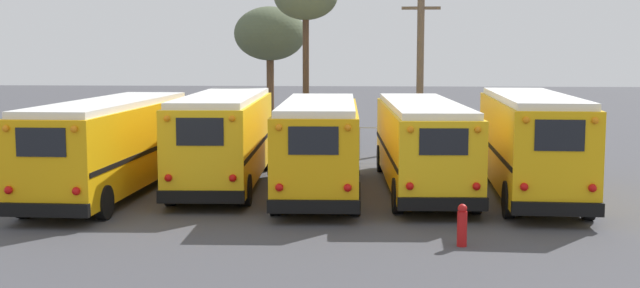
# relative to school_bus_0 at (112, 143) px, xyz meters

# --- Properties ---
(ground_plane) EXTENTS (160.00, 160.00, 0.00)m
(ground_plane) POSITION_rel_school_bus_0_xyz_m (6.77, 0.70, -1.68)
(ground_plane) COLOR #424247
(school_bus_0) EXTENTS (2.79, 10.80, 3.08)m
(school_bus_0) POSITION_rel_school_bus_0_xyz_m (0.00, 0.00, 0.00)
(school_bus_0) COLOR #E5A00C
(school_bus_0) RESTS_ON ground
(school_bus_1) EXTENTS (2.94, 10.18, 3.19)m
(school_bus_1) POSITION_rel_school_bus_0_xyz_m (3.39, 1.82, 0.05)
(school_bus_1) COLOR yellow
(school_bus_1) RESTS_ON ground
(school_bus_2) EXTENTS (2.80, 9.53, 3.07)m
(school_bus_2) POSITION_rel_school_bus_0_xyz_m (6.77, 0.28, -0.01)
(school_bus_2) COLOR #E5A00C
(school_bus_2) RESTS_ON ground
(school_bus_3) EXTENTS (2.95, 10.89, 2.99)m
(school_bus_3) POSITION_rel_school_bus_0_xyz_m (10.16, 1.40, -0.04)
(school_bus_3) COLOR yellow
(school_bus_3) RESTS_ON ground
(school_bus_4) EXTENTS (2.77, 9.68, 3.31)m
(school_bus_4) POSITION_rel_school_bus_0_xyz_m (13.54, 0.27, 0.12)
(school_bus_4) COLOR #EAAA0F
(school_bus_4) RESTS_ON ground
(utility_pole) EXTENTS (1.80, 0.34, 7.55)m
(utility_pole) POSITION_rel_school_bus_0_xyz_m (10.74, 12.40, 2.21)
(utility_pole) COLOR brown
(utility_pole) RESTS_ON ground
(bare_tree_0) EXTENTS (3.80, 3.80, 7.01)m
(bare_tree_0) POSITION_rel_school_bus_0_xyz_m (3.09, 17.05, 3.85)
(bare_tree_0) COLOR brown
(bare_tree_0) RESTS_ON ground
(fence_line) EXTENTS (21.60, 0.06, 1.42)m
(fence_line) POSITION_rel_school_bus_0_xyz_m (6.77, 8.71, -0.69)
(fence_line) COLOR #939399
(fence_line) RESTS_ON ground
(fire_hydrant) EXTENTS (0.24, 0.24, 1.03)m
(fire_hydrant) POSITION_rel_school_bus_0_xyz_m (10.64, -6.45, -1.16)
(fire_hydrant) COLOR #B21414
(fire_hydrant) RESTS_ON ground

